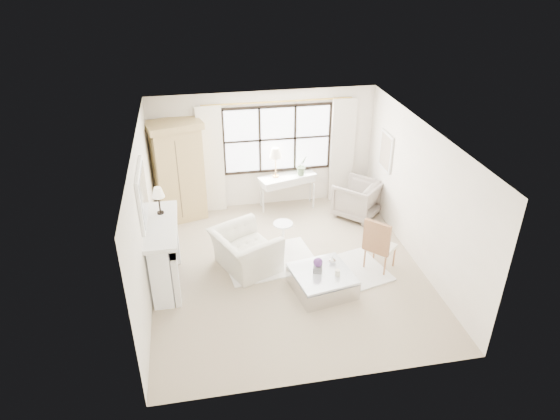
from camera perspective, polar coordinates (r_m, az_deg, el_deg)
The scene contains 32 objects.
floor at distance 9.58m, azimuth 0.89°, elevation -6.82°, with size 5.50×5.50×0.00m, color tan.
ceiling at distance 8.30m, azimuth 1.03°, elevation 8.48°, with size 5.50×5.50×0.00m, color white.
wall_back at distance 11.31m, azimuth -1.82°, elevation 6.87°, with size 5.00×5.00×0.00m, color white.
wall_front at distance 6.65m, azimuth 5.73°, elevation -10.99°, with size 5.00×5.00×0.00m, color white.
wall_left at distance 8.77m, azimuth -15.28°, elevation -1.17°, with size 5.50×5.50×0.00m, color silver.
wall_right at distance 9.62m, azimuth 15.71°, elevation 1.58°, with size 5.50×5.50×0.00m, color white.
window_pane at distance 11.25m, azimuth -0.30°, elevation 8.12°, with size 2.40×0.02×1.50m, color white.
window_frame at distance 11.24m, azimuth -0.29°, elevation 8.10°, with size 2.50×0.04×1.50m, color black, non-canonical shape.
curtain_rod at distance 10.91m, azimuth -0.25°, elevation 12.28°, with size 0.04×0.04×3.30m, color gold.
curtain_left at distance 11.16m, azimuth -7.86°, elevation 5.64°, with size 0.55×0.10×2.47m, color white.
curtain_right at distance 11.65m, azimuth 7.10°, elevation 6.72°, with size 0.55×0.10×2.47m, color silver.
fireplace at distance 9.11m, azimuth -13.30°, elevation -4.87°, with size 0.58×1.66×1.26m.
mirror_frame at distance 8.54m, azimuth -15.50°, elevation 1.69°, with size 0.05×1.15×0.95m, color white.
mirror_glass at distance 8.54m, azimuth -15.30°, elevation 1.71°, with size 0.02×1.00×0.80m, color #B7BCC3.
art_frame at distance 10.93m, azimuth 12.03°, elevation 6.55°, with size 0.04×0.62×0.82m, color silver.
art_canvas at distance 10.92m, azimuth 11.94°, elevation 6.54°, with size 0.01×0.52×0.72m, color #B9A78F.
mantel_lamp at distance 8.93m, azimuth -13.77°, elevation 1.83°, with size 0.22×0.22×0.51m.
armoire at distance 10.99m, azimuth -11.55°, elevation 4.40°, with size 1.27×0.97×2.24m.
console_table at distance 11.53m, azimuth 0.83°, elevation 2.14°, with size 1.37×0.78×0.80m.
console_lamp at distance 11.09m, azimuth -0.51°, elevation 6.45°, with size 0.28×0.28×0.69m.
orchid_plant at distance 11.31m, azimuth 2.53°, elevation 5.10°, with size 0.25×0.20×0.46m, color #5B744D.
side_table at distance 10.14m, azimuth 0.35°, elevation -2.37°, with size 0.40×0.40×0.51m.
rug_left at distance 9.80m, azimuth -1.13°, elevation -5.81°, with size 1.73×1.22×0.03m, color white.
rug_right at distance 9.53m, azimuth 7.26°, elevation -7.19°, with size 1.58×1.18×0.03m, color silver.
club_armchair at distance 9.45m, azimuth -3.98°, elevation -4.65°, with size 1.18×1.03×0.77m, color silver.
wingback_chair at distance 11.31m, azimuth 8.79°, elevation 1.28°, with size 0.88×0.90×0.82m, color #9E9185.
french_chair at distance 9.64m, azimuth 11.27°, elevation -4.98°, with size 0.68×0.68×1.08m.
coffee_table at distance 9.01m, azimuth 4.81°, elevation -8.14°, with size 1.16×1.16×0.38m.
planter_box at distance 8.88m, azimuth 4.33°, elevation -6.71°, with size 0.16×0.16×0.12m, color slate.
planter_flowers at distance 8.80m, azimuth 4.36°, elevation -5.97°, with size 0.16×0.16×0.16m, color #5B2F77.
pillar_candle at distance 8.81m, azimuth 6.59°, elevation -7.15°, with size 0.09×0.09×0.12m, color silver.
coffee_vase at distance 9.10m, azimuth 5.99°, elevation -5.71°, with size 0.13×0.13×0.14m, color silver.
Camera 1 is at (-1.57, -7.61, 5.60)m, focal length 32.00 mm.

